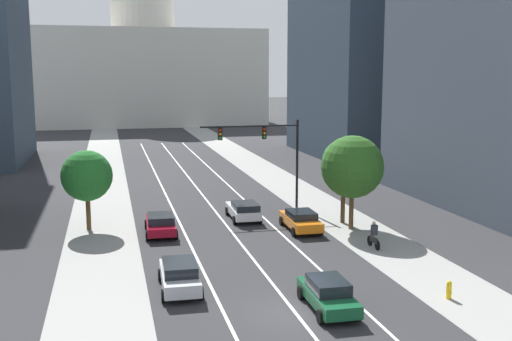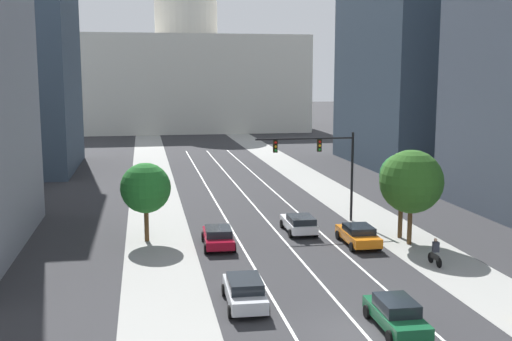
{
  "view_description": "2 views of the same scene",
  "coord_description": "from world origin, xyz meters",
  "px_view_note": "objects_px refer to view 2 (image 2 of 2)",
  "views": [
    {
      "loc": [
        -7.99,
        -25.7,
        10.84
      ],
      "look_at": [
        0.65,
        10.19,
        4.96
      ],
      "focal_mm": 43.27,
      "sensor_mm": 36.0,
      "label": 1
    },
    {
      "loc": [
        -9.61,
        -25.81,
        11.6
      ],
      "look_at": [
        -1.16,
        20.77,
        4.34
      ],
      "focal_mm": 43.88,
      "sensor_mm": 36.0,
      "label": 2
    }
  ],
  "objects_px": {
    "street_tree_near_right": "(402,176)",
    "capitol_building": "(187,73)",
    "car_green": "(396,314)",
    "car_white": "(299,223)",
    "cyclist": "(435,252)",
    "car_silver": "(245,291)",
    "traffic_signal_mast": "(323,158)",
    "street_tree_mid_right": "(411,182)",
    "car_orange": "(358,234)",
    "car_crimson": "(218,236)",
    "street_tree_near_left": "(146,188)"
  },
  "relations": [
    {
      "from": "street_tree_near_right",
      "to": "capitol_building",
      "type": "bearing_deg",
      "value": 95.04
    },
    {
      "from": "car_green",
      "to": "car_white",
      "type": "relative_size",
      "value": 1.0
    },
    {
      "from": "street_tree_near_right",
      "to": "cyclist",
      "type": "bearing_deg",
      "value": -94.65
    },
    {
      "from": "car_silver",
      "to": "traffic_signal_mast",
      "type": "distance_m",
      "value": 19.71
    },
    {
      "from": "capitol_building",
      "to": "car_green",
      "type": "xyz_separation_m",
      "value": [
        1.59,
        -110.33,
        -11.27
      ]
    },
    {
      "from": "car_silver",
      "to": "street_tree_mid_right",
      "type": "xyz_separation_m",
      "value": [
        13.08,
        9.5,
        3.6
      ]
    },
    {
      "from": "capitol_building",
      "to": "car_green",
      "type": "bearing_deg",
      "value": -89.17
    },
    {
      "from": "car_white",
      "to": "traffic_signal_mast",
      "type": "distance_m",
      "value": 6.0
    },
    {
      "from": "cyclist",
      "to": "street_tree_near_right",
      "type": "relative_size",
      "value": 0.28
    },
    {
      "from": "car_green",
      "to": "car_silver",
      "type": "distance_m",
      "value": 7.62
    },
    {
      "from": "car_white",
      "to": "car_green",
      "type": "bearing_deg",
      "value": -179.17
    },
    {
      "from": "car_green",
      "to": "car_orange",
      "type": "bearing_deg",
      "value": -11.35
    },
    {
      "from": "car_white",
      "to": "traffic_signal_mast",
      "type": "height_order",
      "value": "traffic_signal_mast"
    },
    {
      "from": "cyclist",
      "to": "street_tree_near_right",
      "type": "xyz_separation_m",
      "value": [
        0.54,
        6.63,
        3.63
      ]
    },
    {
      "from": "car_crimson",
      "to": "traffic_signal_mast",
      "type": "xyz_separation_m",
      "value": [
        9.02,
        5.76,
        4.42
      ]
    },
    {
      "from": "car_white",
      "to": "car_orange",
      "type": "xyz_separation_m",
      "value": [
        3.18,
        -3.94,
        -0.01
      ]
    },
    {
      "from": "street_tree_near_right",
      "to": "street_tree_near_left",
      "type": "relative_size",
      "value": 1.1
    },
    {
      "from": "cyclist",
      "to": "street_tree_near_left",
      "type": "bearing_deg",
      "value": 60.92
    },
    {
      "from": "car_white",
      "to": "car_orange",
      "type": "distance_m",
      "value": 5.06
    },
    {
      "from": "car_green",
      "to": "car_white",
      "type": "distance_m",
      "value": 18.08
    },
    {
      "from": "car_white",
      "to": "street_tree_near_right",
      "type": "height_order",
      "value": "street_tree_near_right"
    },
    {
      "from": "car_orange",
      "to": "car_crimson",
      "type": "height_order",
      "value": "car_orange"
    },
    {
      "from": "car_orange",
      "to": "cyclist",
      "type": "height_order",
      "value": "cyclist"
    },
    {
      "from": "capitol_building",
      "to": "street_tree_near_left",
      "type": "distance_m",
      "value": 93.46
    },
    {
      "from": "capitol_building",
      "to": "car_white",
      "type": "relative_size",
      "value": 10.66
    },
    {
      "from": "traffic_signal_mast",
      "to": "street_tree_mid_right",
      "type": "height_order",
      "value": "traffic_signal_mast"
    },
    {
      "from": "car_crimson",
      "to": "car_silver",
      "type": "bearing_deg",
      "value": -177.6
    },
    {
      "from": "car_green",
      "to": "car_crimson",
      "type": "xyz_separation_m",
      "value": [
        -6.37,
        15.4,
        -0.03
      ]
    },
    {
      "from": "car_orange",
      "to": "car_crimson",
      "type": "relative_size",
      "value": 0.99
    },
    {
      "from": "traffic_signal_mast",
      "to": "cyclist",
      "type": "height_order",
      "value": "traffic_signal_mast"
    },
    {
      "from": "street_tree_mid_right",
      "to": "car_white",
      "type": "bearing_deg",
      "value": 146.8
    },
    {
      "from": "traffic_signal_mast",
      "to": "street_tree_near_right",
      "type": "height_order",
      "value": "traffic_signal_mast"
    },
    {
      "from": "car_silver",
      "to": "street_tree_mid_right",
      "type": "distance_m",
      "value": 16.56
    },
    {
      "from": "street_tree_near_right",
      "to": "car_green",
      "type": "bearing_deg",
      "value": -113.72
    },
    {
      "from": "car_crimson",
      "to": "capitol_building",
      "type": "bearing_deg",
      "value": -0.48
    },
    {
      "from": "car_silver",
      "to": "street_tree_mid_right",
      "type": "height_order",
      "value": "street_tree_mid_right"
    },
    {
      "from": "car_green",
      "to": "street_tree_mid_right",
      "type": "bearing_deg",
      "value": -24.83
    },
    {
      "from": "car_crimson",
      "to": "cyclist",
      "type": "relative_size",
      "value": 2.79
    },
    {
      "from": "car_orange",
      "to": "street_tree_near_left",
      "type": "distance_m",
      "value": 15.07
    },
    {
      "from": "cyclist",
      "to": "car_orange",
      "type": "bearing_deg",
      "value": 27.92
    },
    {
      "from": "car_silver",
      "to": "street_tree_mid_right",
      "type": "bearing_deg",
      "value": -52.18
    },
    {
      "from": "capitol_building",
      "to": "street_tree_mid_right",
      "type": "bearing_deg",
      "value": -85.09
    },
    {
      "from": "car_silver",
      "to": "cyclist",
      "type": "relative_size",
      "value": 2.73
    },
    {
      "from": "car_white",
      "to": "traffic_signal_mast",
      "type": "xyz_separation_m",
      "value": [
        2.66,
        3.08,
        4.41
      ]
    },
    {
      "from": "car_crimson",
      "to": "street_tree_mid_right",
      "type": "height_order",
      "value": "street_tree_mid_right"
    },
    {
      "from": "car_crimson",
      "to": "street_tree_near_right",
      "type": "height_order",
      "value": "street_tree_near_right"
    },
    {
      "from": "street_tree_near_left",
      "to": "car_crimson",
      "type": "bearing_deg",
      "value": -25.96
    },
    {
      "from": "car_orange",
      "to": "street_tree_near_right",
      "type": "height_order",
      "value": "street_tree_near_right"
    },
    {
      "from": "capitol_building",
      "to": "cyclist",
      "type": "height_order",
      "value": "capitol_building"
    },
    {
      "from": "car_green",
      "to": "traffic_signal_mast",
      "type": "distance_m",
      "value": 21.77
    }
  ]
}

